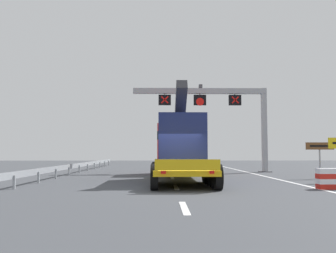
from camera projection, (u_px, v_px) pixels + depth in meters
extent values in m
plane|color=#424449|center=(177.00, 188.00, 16.66)|extent=(112.00, 112.00, 0.00)
cube|color=silver|center=(184.00, 208.00, 10.67)|extent=(0.20, 2.60, 0.01)
cube|color=silver|center=(176.00, 187.00, 17.04)|extent=(0.20, 2.60, 0.01)
cube|color=silver|center=(172.00, 178.00, 23.40)|extent=(0.20, 2.60, 0.01)
cube|color=silver|center=(170.00, 172.00, 29.77)|extent=(0.20, 2.60, 0.01)
cube|color=silver|center=(169.00, 169.00, 36.13)|extent=(0.20, 2.60, 0.01)
cube|color=silver|center=(168.00, 166.00, 42.50)|extent=(0.20, 2.60, 0.01)
cube|color=silver|center=(167.00, 164.00, 48.86)|extent=(0.20, 2.60, 0.01)
cube|color=silver|center=(166.00, 163.00, 55.22)|extent=(0.20, 2.60, 0.01)
cube|color=silver|center=(166.00, 162.00, 61.59)|extent=(0.20, 2.60, 0.01)
cube|color=silver|center=(166.00, 161.00, 67.95)|extent=(0.20, 2.60, 0.01)
cube|color=silver|center=(165.00, 160.00, 74.32)|extent=(0.20, 2.60, 0.01)
cube|color=silver|center=(165.00, 160.00, 80.68)|extent=(0.20, 2.60, 0.01)
cube|color=silver|center=(165.00, 159.00, 87.05)|extent=(0.20, 2.60, 0.01)
cube|color=silver|center=(250.00, 173.00, 28.73)|extent=(0.20, 63.00, 0.01)
cube|color=#9EA0A5|center=(264.00, 130.00, 30.44)|extent=(0.40, 0.40, 6.90)
cube|color=slate|center=(265.00, 172.00, 30.21)|extent=(0.90, 0.90, 0.08)
cube|color=#9EA0A5|center=(200.00, 91.00, 30.58)|extent=(10.99, 0.44, 0.44)
cube|color=#4C4C51|center=(201.00, 86.00, 30.61)|extent=(0.28, 0.40, 0.28)
cube|color=black|center=(235.00, 100.00, 30.58)|extent=(1.02, 0.24, 0.86)
cube|color=#9EA0A5|center=(235.00, 94.00, 30.61)|extent=(0.08, 0.08, 0.16)
cube|color=red|center=(235.00, 100.00, 30.45)|extent=(0.62, 0.02, 0.62)
cube|color=red|center=(235.00, 100.00, 30.45)|extent=(0.62, 0.02, 0.62)
cube|color=black|center=(200.00, 100.00, 30.53)|extent=(1.02, 0.24, 0.86)
cube|color=#9EA0A5|center=(200.00, 94.00, 30.56)|extent=(0.08, 0.08, 0.16)
cone|color=red|center=(200.00, 102.00, 30.39)|extent=(0.65, 0.02, 0.65)
cube|color=black|center=(165.00, 100.00, 30.48)|extent=(1.02, 0.24, 0.86)
cube|color=#9EA0A5|center=(165.00, 94.00, 30.52)|extent=(0.08, 0.08, 0.16)
cube|color=red|center=(165.00, 100.00, 30.35)|extent=(0.62, 0.02, 0.62)
cube|color=red|center=(165.00, 100.00, 30.35)|extent=(0.62, 0.02, 0.62)
cube|color=yellow|center=(180.00, 168.00, 20.22)|extent=(2.87, 10.42, 0.24)
cube|color=yellow|center=(188.00, 165.00, 14.98)|extent=(2.66, 0.10, 0.44)
cylinder|color=black|center=(154.00, 177.00, 15.69)|extent=(0.33, 1.10, 1.10)
cylinder|color=black|center=(218.00, 177.00, 15.75)|extent=(0.33, 1.10, 1.10)
cylinder|color=black|center=(155.00, 176.00, 16.74)|extent=(0.33, 1.10, 1.10)
cylinder|color=black|center=(214.00, 176.00, 16.80)|extent=(0.33, 1.10, 1.10)
cylinder|color=black|center=(155.00, 174.00, 17.79)|extent=(0.33, 1.10, 1.10)
cylinder|color=black|center=(211.00, 174.00, 17.85)|extent=(0.33, 1.10, 1.10)
cylinder|color=black|center=(155.00, 173.00, 18.83)|extent=(0.33, 1.10, 1.10)
cylinder|color=black|center=(208.00, 173.00, 18.89)|extent=(0.33, 1.10, 1.10)
cylinder|color=black|center=(155.00, 172.00, 19.88)|extent=(0.33, 1.10, 1.10)
cylinder|color=black|center=(206.00, 172.00, 19.94)|extent=(0.33, 1.10, 1.10)
cube|color=red|center=(175.00, 146.00, 27.40)|extent=(2.60, 3.22, 3.10)
cube|color=black|center=(175.00, 136.00, 27.45)|extent=(2.63, 3.24, 0.60)
cylinder|color=black|center=(157.00, 166.00, 28.14)|extent=(0.35, 1.10, 1.10)
cylinder|color=black|center=(191.00, 166.00, 28.20)|extent=(0.35, 1.10, 1.10)
cylinder|color=black|center=(157.00, 167.00, 26.14)|extent=(0.35, 1.10, 1.10)
cylinder|color=black|center=(194.00, 167.00, 26.20)|extent=(0.35, 1.10, 1.10)
cube|color=navy|center=(180.00, 142.00, 20.72)|extent=(2.42, 5.74, 2.70)
cube|color=#2D2D33|center=(181.00, 105.00, 20.00)|extent=(0.58, 2.95, 2.29)
cube|color=red|center=(163.00, 172.00, 14.90)|extent=(0.20, 0.06, 0.12)
cube|color=red|center=(212.00, 172.00, 14.94)|extent=(0.20, 0.06, 0.12)
cylinder|color=#9EA0A5|center=(320.00, 160.00, 22.86)|extent=(0.10, 0.10, 2.22)
cube|color=brown|center=(320.00, 146.00, 22.86)|extent=(1.76, 0.06, 0.44)
cube|color=black|center=(320.00, 146.00, 22.83)|extent=(1.26, 0.01, 0.12)
cube|color=red|center=(329.00, 187.00, 16.17)|extent=(1.02, 0.54, 0.23)
cube|color=white|center=(329.00, 181.00, 16.19)|extent=(1.02, 0.54, 0.22)
cube|color=red|center=(329.00, 176.00, 16.20)|extent=(1.02, 0.54, 0.23)
cube|color=white|center=(329.00, 171.00, 16.22)|extent=(1.02, 0.54, 0.23)
cube|color=#999EA3|center=(83.00, 165.00, 30.52)|extent=(0.04, 31.93, 0.32)
cube|color=#999EA3|center=(14.00, 182.00, 16.16)|extent=(0.10, 0.10, 0.60)
cube|color=#999EA3|center=(39.00, 177.00, 19.35)|extent=(0.10, 0.10, 0.60)
cube|color=#999EA3|center=(56.00, 174.00, 22.53)|extent=(0.10, 0.10, 0.60)
cube|color=#999EA3|center=(69.00, 171.00, 25.72)|extent=(0.10, 0.10, 0.60)
cube|color=#999EA3|center=(79.00, 169.00, 28.90)|extent=(0.10, 0.10, 0.60)
cube|color=#999EA3|center=(88.00, 167.00, 32.09)|extent=(0.10, 0.10, 0.60)
cube|color=#999EA3|center=(94.00, 166.00, 35.27)|extent=(0.10, 0.10, 0.60)
cube|color=#999EA3|center=(100.00, 165.00, 38.46)|extent=(0.10, 0.10, 0.60)
cube|color=#999EA3|center=(105.00, 164.00, 41.64)|extent=(0.10, 0.10, 0.60)
cube|color=#999EA3|center=(109.00, 163.00, 44.83)|extent=(0.10, 0.10, 0.60)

